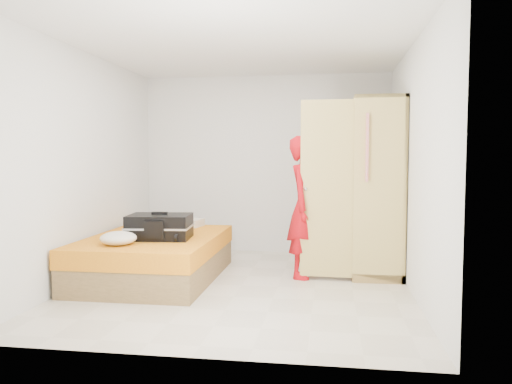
# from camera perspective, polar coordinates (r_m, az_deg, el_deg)

# --- Properties ---
(room) EXTENTS (4.00, 4.02, 2.60)m
(room) POSITION_cam_1_polar(r_m,az_deg,el_deg) (5.40, -1.69, 2.83)
(room) COLOR beige
(room) RESTS_ON ground
(bed) EXTENTS (1.42, 2.02, 0.50)m
(bed) POSITION_cam_1_polar(r_m,az_deg,el_deg) (5.95, -11.46, -7.30)
(bed) COLOR olive
(bed) RESTS_ON ground
(wardrobe) EXTENTS (1.17, 1.20, 2.10)m
(wardrobe) POSITION_cam_1_polar(r_m,az_deg,el_deg) (6.21, 13.06, 0.11)
(wardrobe) COLOR tan
(wardrobe) RESTS_ON ground
(person) EXTENTS (0.55, 0.69, 1.66)m
(person) POSITION_cam_1_polar(r_m,az_deg,el_deg) (5.87, 5.71, -1.69)
(person) COLOR red
(person) RESTS_ON ground
(suitcase) EXTENTS (0.74, 0.58, 0.30)m
(suitcase) POSITION_cam_1_polar(r_m,az_deg,el_deg) (5.68, -10.95, -3.92)
(suitcase) COLOR black
(suitcase) RESTS_ON bed
(round_cushion) EXTENTS (0.37, 0.37, 0.14)m
(round_cushion) POSITION_cam_1_polar(r_m,az_deg,el_deg) (5.39, -15.46, -5.11)
(round_cushion) COLOR beige
(round_cushion) RESTS_ON bed
(pillow) EXTENTS (0.58, 0.37, 0.10)m
(pillow) POSITION_cam_1_polar(r_m,az_deg,el_deg) (6.68, -8.46, -3.44)
(pillow) COLOR beige
(pillow) RESTS_ON bed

